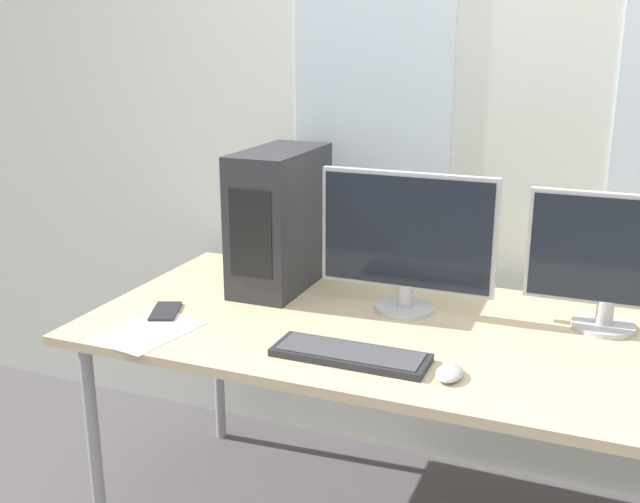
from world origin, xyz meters
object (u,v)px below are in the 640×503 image
(monitor_main, at_px, (407,239))
(pc_tower, at_px, (280,219))
(cell_phone, at_px, (165,311))
(keyboard, at_px, (350,355))
(mouse, at_px, (449,373))
(monitor_right_near, at_px, (611,260))

(monitor_main, bearing_deg, pc_tower, 169.89)
(monitor_main, distance_m, cell_phone, 0.78)
(keyboard, height_order, cell_phone, keyboard)
(monitor_main, bearing_deg, cell_phone, -156.34)
(pc_tower, relative_size, keyboard, 1.11)
(pc_tower, relative_size, monitor_main, 0.86)
(mouse, distance_m, cell_phone, 0.93)
(monitor_main, xyz_separation_m, keyboard, (-0.03, -0.40, -0.22))
(monitor_main, bearing_deg, monitor_right_near, 7.73)
(monitor_main, relative_size, mouse, 4.99)
(pc_tower, height_order, monitor_main, pc_tower)
(monitor_right_near, bearing_deg, monitor_main, -172.27)
(monitor_right_near, distance_m, cell_phone, 1.34)
(cell_phone, bearing_deg, keyboard, -31.26)
(pc_tower, height_order, cell_phone, pc_tower)
(cell_phone, bearing_deg, monitor_main, 1.33)
(keyboard, height_order, mouse, mouse)
(monitor_main, xyz_separation_m, cell_phone, (-0.68, -0.30, -0.23))
(pc_tower, bearing_deg, monitor_main, -10.11)
(pc_tower, xyz_separation_m, monitor_right_near, (1.05, -0.00, -0.02))
(pc_tower, bearing_deg, cell_phone, -119.66)
(monitor_right_near, bearing_deg, cell_phone, -163.36)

